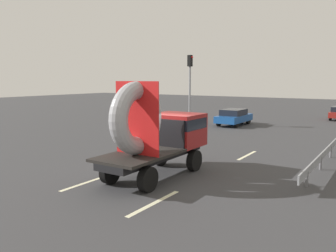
{
  "coord_description": "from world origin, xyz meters",
  "views": [
    {
      "loc": [
        7.96,
        -10.96,
        3.78
      ],
      "look_at": [
        0.38,
        0.62,
        1.89
      ],
      "focal_mm": 36.86,
      "sensor_mm": 36.0,
      "label": 1
    }
  ],
  "objects": [
    {
      "name": "flatbed_truck",
      "position": [
        0.38,
        -0.01,
        1.74
      ],
      "size": [
        2.02,
        5.12,
        3.71
      ],
      "color": "black",
      "rests_on": "ground_plane"
    },
    {
      "name": "guardrail",
      "position": [
        5.6,
        5.69,
        0.52
      ],
      "size": [
        0.1,
        10.83,
        0.71
      ],
      "color": "gray",
      "rests_on": "ground_plane"
    },
    {
      "name": "ground_plane",
      "position": [
        0.0,
        0.0,
        0.0
      ],
      "size": [
        120.0,
        120.0,
        0.0
      ],
      "primitive_type": "plane",
      "color": "#38383A"
    },
    {
      "name": "lane_dash_left_near",
      "position": [
        -1.28,
        -2.23,
        0.0
      ],
      "size": [
        0.16,
        2.66,
        0.01
      ],
      "primitive_type": "cube",
      "rotation": [
        0.0,
        0.0,
        1.57
      ],
      "color": "beige",
      "rests_on": "ground_plane"
    },
    {
      "name": "traffic_light",
      "position": [
        -5.91,
        13.45,
        3.72
      ],
      "size": [
        0.42,
        0.36,
        5.69
      ],
      "color": "gray",
      "rests_on": "ground_plane"
    },
    {
      "name": "distant_sedan",
      "position": [
        -2.94,
        15.59,
        0.72
      ],
      "size": [
        1.75,
        4.09,
        1.33
      ],
      "color": "black",
      "rests_on": "ground_plane"
    },
    {
      "name": "lane_dash_left_far",
      "position": [
        -1.28,
        5.79,
        0.0
      ],
      "size": [
        0.16,
        2.3,
        0.01
      ],
      "primitive_type": "cube",
      "rotation": [
        0.0,
        0.0,
        1.57
      ],
      "color": "beige",
      "rests_on": "ground_plane"
    },
    {
      "name": "lane_dash_right_near",
      "position": [
        2.04,
        -2.69,
        0.0
      ],
      "size": [
        0.16,
        2.64,
        0.01
      ],
      "primitive_type": "cube",
      "rotation": [
        0.0,
        0.0,
        1.57
      ],
      "color": "beige",
      "rests_on": "ground_plane"
    },
    {
      "name": "lane_dash_right_far",
      "position": [
        2.04,
        5.29,
        0.0
      ],
      "size": [
        0.16,
        2.38,
        0.01
      ],
      "primitive_type": "cube",
      "rotation": [
        0.0,
        0.0,
        1.57
      ],
      "color": "beige",
      "rests_on": "ground_plane"
    }
  ]
}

